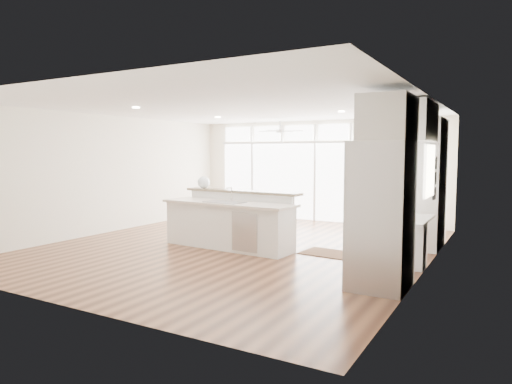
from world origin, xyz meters
The scene contains 24 objects.
floor centered at (0.00, 0.00, -0.01)m, with size 7.00×8.00×0.02m, color #492616.
ceiling centered at (0.00, 0.00, 2.70)m, with size 7.00×8.00×0.02m, color white.
wall_back centered at (0.00, 4.00, 1.35)m, with size 7.00×0.04×2.70m, color white.
wall_front centered at (0.00, -4.00, 1.35)m, with size 7.00×0.04×2.70m, color white.
wall_left centered at (-3.50, 0.00, 1.35)m, with size 0.04×8.00×2.70m, color white.
wall_right centered at (3.50, 0.00, 1.35)m, with size 0.04×8.00×2.70m, color white.
glass_wall centered at (0.00, 3.94, 1.05)m, with size 5.80×0.06×2.08m, color white.
transom_row centered at (0.00, 3.94, 2.38)m, with size 5.90×0.06×0.40m, color white.
desk_window centered at (3.46, 0.30, 1.55)m, with size 0.04×0.85×0.85m, color white.
ceiling_fan centered at (-0.50, 2.80, 2.48)m, with size 1.16×1.16×0.32m, color silver.
recessed_lights centered at (0.00, 0.20, 2.68)m, with size 3.40×3.00×0.02m, color #F4E6CF.
oven_cabinet centered at (3.17, 1.80, 1.25)m, with size 0.64×1.20×2.50m, color white.
desk_nook centered at (3.13, 0.30, 0.38)m, with size 0.72×1.30×0.76m, color white.
upper_cabinets centered at (3.17, 0.30, 2.35)m, with size 0.64×1.30×0.64m, color white.
refrigerator centered at (3.11, -1.35, 1.00)m, with size 0.76×0.90×2.00m, color #A5A5AA.
fridge_cabinet centered at (3.17, -1.35, 2.30)m, with size 0.64×0.90×0.60m, color white.
framed_photos centered at (3.46, 0.92, 1.40)m, with size 0.06×0.22×0.80m, color black.
kitchen_island centered at (-0.12, -0.18, 0.55)m, with size 2.75×1.04×1.09m, color white.
rug centered at (1.76, 0.29, 0.01)m, with size 0.96×0.69×0.01m, color #351D10.
office_chair centered at (2.86, 0.26, 0.50)m, with size 0.52×0.48×0.99m, color black.
fishbowl centered at (-1.04, 0.29, 1.22)m, with size 0.25×0.25×0.25m, color white.
monitor centered at (3.05, 0.30, 0.94)m, with size 0.07×0.42×0.35m, color black.
keyboard centered at (2.88, 0.30, 0.77)m, with size 0.11×0.29×0.01m, color silver.
potted_plant centered at (3.17, 1.80, 2.61)m, with size 0.26×0.29×0.23m, color #315424.
Camera 1 is at (4.66, -7.53, 1.85)m, focal length 32.00 mm.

